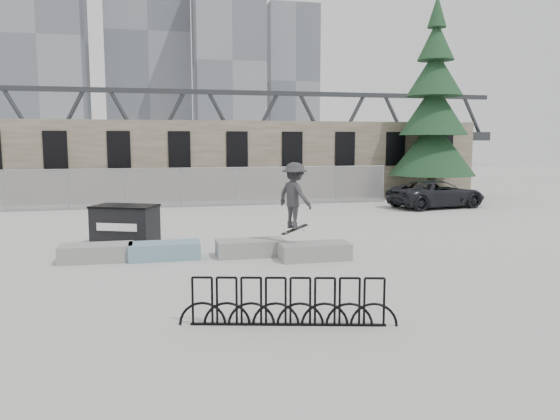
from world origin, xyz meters
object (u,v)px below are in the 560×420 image
at_px(spruce_tree, 434,117).
at_px(planter_center_left, 165,250).
at_px(planter_far_left, 96,252).
at_px(skateboarder, 295,196).
at_px(suv, 437,194).
at_px(planter_center_right, 251,247).
at_px(planter_offset, 315,250).
at_px(dumpster, 125,225).
at_px(bike_rack, 288,302).

bearing_deg(spruce_tree, planter_center_left, -139.58).
height_order(planter_far_left, skateboarder, skateboarder).
xyz_separation_m(planter_center_left, suv, (13.72, 9.35, 0.44)).
relative_size(spruce_tree, suv, 2.28).
distance_m(planter_center_right, spruce_tree, 19.12).
distance_m(planter_offset, skateboarder, 1.67).
bearing_deg(spruce_tree, skateboarder, -130.18).
bearing_deg(skateboarder, suv, -73.50).
bearing_deg(dumpster, spruce_tree, 56.16).
xyz_separation_m(dumpster, bike_rack, (3.31, -8.79, -0.22)).
bearing_deg(spruce_tree, bike_rack, -124.38).
distance_m(planter_center_left, dumpster, 2.75).
xyz_separation_m(planter_center_right, planter_offset, (1.70, -0.90, 0.00)).
xyz_separation_m(planter_far_left, dumpster, (0.69, 2.31, 0.40)).
xyz_separation_m(dumpster, skateboarder, (4.85, -3.26, 1.17)).
height_order(planter_center_left, planter_offset, same).
bearing_deg(planter_far_left, planter_center_right, -3.55).
bearing_deg(planter_offset, dumpster, 147.11).
height_order(planter_center_right, spruce_tree, spruce_tree).
height_order(spruce_tree, suv, spruce_tree).
height_order(dumpster, spruce_tree, spruce_tree).
distance_m(dumpster, spruce_tree, 20.23).
height_order(planter_center_right, skateboarder, skateboarder).
height_order(planter_offset, bike_rack, bike_rack).
xyz_separation_m(planter_center_right, bike_rack, (-0.37, -6.20, 0.18)).
relative_size(planter_offset, suv, 0.40).
relative_size(planter_far_left, bike_rack, 0.51).
bearing_deg(planter_far_left, planter_center_left, -4.02).
relative_size(planter_center_left, spruce_tree, 0.17).
xyz_separation_m(planter_center_left, bike_rack, (2.11, -6.34, 0.18)).
height_order(planter_far_left, spruce_tree, spruce_tree).
xyz_separation_m(planter_center_left, spruce_tree, (15.46, 13.17, 4.48)).
distance_m(planter_far_left, dumpster, 2.45).
height_order(planter_center_left, bike_rack, bike_rack).
height_order(planter_center_left, dumpster, dumpster).
xyz_separation_m(planter_offset, spruce_tree, (11.28, 14.21, 4.48)).
bearing_deg(spruce_tree, suv, -114.52).
distance_m(planter_center_right, skateboarder, 2.07).
bearing_deg(suv, dumpster, 104.95).
relative_size(dumpster, suv, 0.46).
relative_size(planter_center_right, spruce_tree, 0.17).
bearing_deg(planter_center_left, spruce_tree, 40.42).
distance_m(bike_rack, skateboarder, 5.90).
xyz_separation_m(suv, skateboarder, (-10.07, -10.17, 1.13)).
bearing_deg(dumpster, planter_center_right, -11.66).
relative_size(planter_far_left, planter_center_left, 1.00).
bearing_deg(skateboarder, planter_center_right, 31.07).
xyz_separation_m(spruce_tree, skateboarder, (-11.81, -13.99, -2.92)).
height_order(suv, skateboarder, skateboarder).
bearing_deg(planter_offset, spruce_tree, 51.56).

